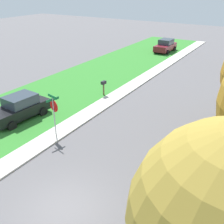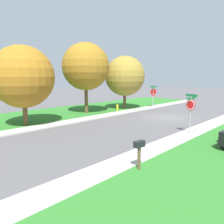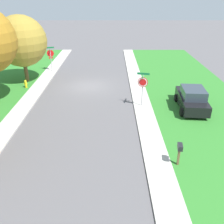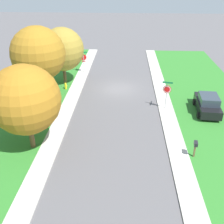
{
  "view_description": "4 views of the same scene",
  "coord_description": "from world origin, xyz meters",
  "px_view_note": "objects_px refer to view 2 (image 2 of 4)",
  "views": [
    {
      "loc": [
        6.28,
        -6.45,
        8.86
      ],
      "look_at": [
        -1.84,
        6.93,
        1.4
      ],
      "focal_mm": 43.67,
      "sensor_mm": 36.0,
      "label": 1
    },
    {
      "loc": [
        -10.92,
        19.05,
        3.94
      ],
      "look_at": [
        -0.08,
        7.64,
        1.4
      ],
      "focal_mm": 35.22,
      "sensor_mm": 36.0,
      "label": 2
    },
    {
      "loc": [
        -2.29,
        22.12,
        8.18
      ],
      "look_at": [
        -2.28,
        8.41,
        1.4
      ],
      "focal_mm": 39.18,
      "sensor_mm": 36.0,
      "label": 3
    },
    {
      "loc": [
        -0.77,
        26.88,
        11.57
      ],
      "look_at": [
        0.26,
        8.08,
        1.4
      ],
      "focal_mm": 41.91,
      "sensor_mm": 36.0,
      "label": 4
    }
  ],
  "objects_px": {
    "stop_sign_near_corner": "(153,93)",
    "tree_across_right": "(85,68)",
    "tree_sidewalk_mid": "(24,79)",
    "mailbox": "(139,148)",
    "tree_across_left": "(124,77)",
    "fire_hydrant": "(117,108)",
    "stop_sign_far_corner": "(190,107)"
  },
  "relations": [
    {
      "from": "tree_sidewalk_mid",
      "to": "fire_hydrant",
      "type": "relative_size",
      "value": 7.64
    },
    {
      "from": "stop_sign_near_corner",
      "to": "stop_sign_far_corner",
      "type": "relative_size",
      "value": 1.0
    },
    {
      "from": "stop_sign_near_corner",
      "to": "tree_sidewalk_mid",
      "type": "distance_m",
      "value": 16.21
    },
    {
      "from": "tree_across_right",
      "to": "tree_across_left",
      "type": "bearing_deg",
      "value": -100.48
    },
    {
      "from": "stop_sign_far_corner",
      "to": "tree_across_left",
      "type": "height_order",
      "value": "tree_across_left"
    },
    {
      "from": "tree_across_right",
      "to": "tree_sidewalk_mid",
      "type": "distance_m",
      "value": 7.51
    },
    {
      "from": "tree_sidewalk_mid",
      "to": "mailbox",
      "type": "height_order",
      "value": "tree_sidewalk_mid"
    },
    {
      "from": "stop_sign_near_corner",
      "to": "tree_sidewalk_mid",
      "type": "height_order",
      "value": "tree_sidewalk_mid"
    },
    {
      "from": "tree_across_right",
      "to": "fire_hydrant",
      "type": "xyz_separation_m",
      "value": [
        -1.68,
        -3.23,
        -4.37
      ]
    },
    {
      "from": "tree_across_left",
      "to": "mailbox",
      "type": "bearing_deg",
      "value": 132.48
    },
    {
      "from": "stop_sign_far_corner",
      "to": "fire_hydrant",
      "type": "bearing_deg",
      "value": -21.27
    },
    {
      "from": "stop_sign_near_corner",
      "to": "fire_hydrant",
      "type": "height_order",
      "value": "stop_sign_near_corner"
    },
    {
      "from": "tree_across_right",
      "to": "mailbox",
      "type": "xyz_separation_m",
      "value": [
        -13.16,
        8.1,
        -3.8
      ]
    },
    {
      "from": "stop_sign_near_corner",
      "to": "tree_across_right",
      "type": "height_order",
      "value": "tree_across_right"
    },
    {
      "from": "stop_sign_near_corner",
      "to": "tree_across_left",
      "type": "distance_m",
      "value": 4.44
    },
    {
      "from": "stop_sign_far_corner",
      "to": "tree_across_left",
      "type": "relative_size",
      "value": 0.43
    },
    {
      "from": "stop_sign_far_corner",
      "to": "tree_across_right",
      "type": "height_order",
      "value": "tree_across_right"
    },
    {
      "from": "mailbox",
      "to": "stop_sign_near_corner",
      "type": "bearing_deg",
      "value": -58.58
    },
    {
      "from": "stop_sign_far_corner",
      "to": "mailbox",
      "type": "distance_m",
      "value": 7.42
    },
    {
      "from": "tree_across_left",
      "to": "fire_hydrant",
      "type": "relative_size",
      "value": 7.69
    },
    {
      "from": "mailbox",
      "to": "tree_across_left",
      "type": "bearing_deg",
      "value": -47.52
    },
    {
      "from": "tree_sidewalk_mid",
      "to": "mailbox",
      "type": "bearing_deg",
      "value": 176.31
    },
    {
      "from": "mailbox",
      "to": "fire_hydrant",
      "type": "bearing_deg",
      "value": -44.62
    },
    {
      "from": "stop_sign_near_corner",
      "to": "tree_across_left",
      "type": "bearing_deg",
      "value": 60.64
    },
    {
      "from": "tree_across_right",
      "to": "mailbox",
      "type": "relative_size",
      "value": 5.69
    },
    {
      "from": "tree_across_right",
      "to": "fire_hydrant",
      "type": "relative_size",
      "value": 8.98
    },
    {
      "from": "stop_sign_near_corner",
      "to": "tree_sidewalk_mid",
      "type": "bearing_deg",
      "value": 84.01
    },
    {
      "from": "tree_sidewalk_mid",
      "to": "tree_across_left",
      "type": "bearing_deg",
      "value": -88.79
    },
    {
      "from": "stop_sign_far_corner",
      "to": "fire_hydrant",
      "type": "relative_size",
      "value": 3.34
    },
    {
      "from": "tree_across_left",
      "to": "tree_across_right",
      "type": "height_order",
      "value": "tree_across_right"
    },
    {
      "from": "stop_sign_far_corner",
      "to": "tree_sidewalk_mid",
      "type": "distance_m",
      "value": 12.78
    },
    {
      "from": "stop_sign_near_corner",
      "to": "tree_across_right",
      "type": "relative_size",
      "value": 0.37
    }
  ]
}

